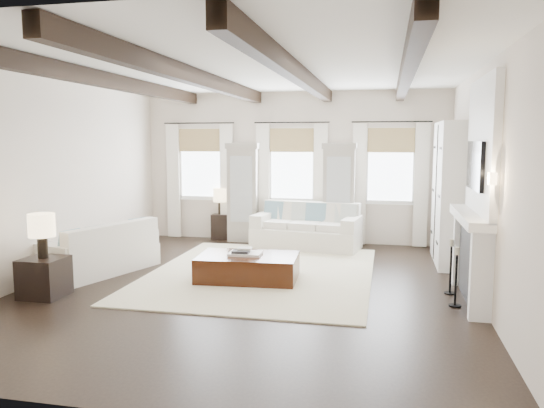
% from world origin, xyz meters
% --- Properties ---
extents(ground, '(7.50, 7.50, 0.00)m').
position_xyz_m(ground, '(0.00, 0.00, 0.00)').
color(ground, black).
rests_on(ground, ground).
extents(room_shell, '(6.54, 7.54, 3.22)m').
position_xyz_m(room_shell, '(0.75, 0.90, 1.89)').
color(room_shell, beige).
rests_on(room_shell, ground).
extents(area_rug, '(3.58, 4.41, 0.02)m').
position_xyz_m(area_rug, '(-0.00, 0.84, 0.01)').
color(area_rug, beige).
rests_on(area_rug, ground).
extents(sofa_back, '(2.24, 1.25, 0.91)m').
position_xyz_m(sofa_back, '(0.42, 3.12, 0.37)').
color(sofa_back, white).
rests_on(sofa_back, ground).
extents(sofa_left, '(1.46, 2.14, 0.84)m').
position_xyz_m(sofa_left, '(-2.58, 0.33, 0.34)').
color(sofa_left, white).
rests_on(sofa_left, ground).
extents(ottoman, '(1.58, 1.05, 0.40)m').
position_xyz_m(ottoman, '(-0.11, 0.39, 0.20)').
color(ottoman, black).
rests_on(ottoman, ground).
extents(tray, '(0.52, 0.41, 0.04)m').
position_xyz_m(tray, '(-0.15, 0.42, 0.42)').
color(tray, white).
rests_on(tray, ottoman).
extents(book_lower, '(0.27, 0.22, 0.04)m').
position_xyz_m(book_lower, '(-0.21, 0.35, 0.46)').
color(book_lower, '#262628').
rests_on(book_lower, tray).
extents(book_upper, '(0.23, 0.18, 0.03)m').
position_xyz_m(book_upper, '(-0.17, 0.44, 0.50)').
color(book_upper, beige).
rests_on(book_upper, book_lower).
extents(side_table_front, '(0.55, 0.55, 0.55)m').
position_xyz_m(side_table_front, '(-2.68, -1.05, 0.28)').
color(side_table_front, black).
rests_on(side_table_front, ground).
extents(lamp_front, '(0.36, 0.36, 0.62)m').
position_xyz_m(lamp_front, '(-2.68, -1.05, 0.98)').
color(lamp_front, black).
rests_on(lamp_front, side_table_front).
extents(side_table_back, '(0.37, 0.37, 0.56)m').
position_xyz_m(side_table_back, '(-1.58, 3.66, 0.28)').
color(side_table_back, black).
rests_on(side_table_back, ground).
extents(lamp_back, '(0.33, 0.33, 0.57)m').
position_xyz_m(lamp_back, '(-1.58, 3.66, 0.95)').
color(lamp_back, black).
rests_on(lamp_back, side_table_back).
extents(candlestick_near, '(0.16, 0.16, 0.80)m').
position_xyz_m(candlestick_near, '(2.90, -0.30, 0.33)').
color(candlestick_near, black).
rests_on(candlestick_near, ground).
extents(candlestick_far, '(0.16, 0.16, 0.79)m').
position_xyz_m(candlestick_far, '(2.90, 0.29, 0.33)').
color(candlestick_far, black).
rests_on(candlestick_far, ground).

